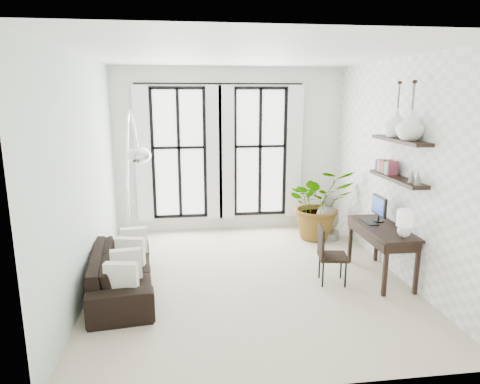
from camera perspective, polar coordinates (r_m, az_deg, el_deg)
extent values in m
plane|color=beige|center=(6.52, 1.13, -11.36)|extent=(5.00, 5.00, 0.00)
plane|color=white|center=(5.97, 1.28, 17.90)|extent=(5.00, 5.00, 0.00)
plane|color=silver|center=(6.13, -20.09, 1.97)|extent=(0.00, 5.00, 5.00)
plane|color=white|center=(6.76, 20.44, 2.89)|extent=(0.00, 5.00, 5.00)
plane|color=white|center=(8.50, -1.36, 5.57)|extent=(4.50, 0.00, 4.50)
cube|color=white|center=(8.43, -8.13, 5.04)|extent=(1.00, 0.02, 2.50)
cube|color=white|center=(8.36, -12.82, 4.80)|extent=(0.30, 0.04, 2.60)
cube|color=white|center=(8.35, -3.45, 5.08)|extent=(0.30, 0.04, 2.60)
cube|color=white|center=(8.56, 2.68, 5.28)|extent=(1.00, 0.02, 2.50)
cube|color=white|center=(8.37, -1.80, 5.11)|extent=(0.30, 0.04, 2.60)
cube|color=white|center=(8.61, 7.28, 5.23)|extent=(0.30, 0.04, 2.60)
cylinder|color=black|center=(8.29, -2.73, 14.25)|extent=(3.20, 0.03, 0.03)
cube|color=black|center=(6.52, 20.19, 1.67)|extent=(0.25, 1.30, 0.05)
cube|color=black|center=(6.44, 20.57, 6.47)|extent=(0.25, 1.30, 0.05)
cube|color=#CD335B|center=(6.98, 18.20, 3.47)|extent=(0.16, 0.04, 0.18)
cube|color=#2F36A6|center=(6.94, 18.36, 3.41)|extent=(0.16, 0.04, 0.18)
cube|color=#FFA038|center=(6.90, 18.52, 3.35)|extent=(0.16, 0.03, 0.18)
cube|color=green|center=(6.86, 18.68, 3.29)|extent=(0.16, 0.04, 0.18)
cube|color=#A649AC|center=(6.82, 18.84, 3.22)|extent=(0.16, 0.04, 0.18)
cube|color=#CE4F2D|center=(6.78, 19.01, 3.16)|extent=(0.16, 0.04, 0.18)
cube|color=#545454|center=(6.74, 19.18, 3.09)|extent=(0.16, 0.04, 0.18)
cube|color=#34B6A6|center=(6.70, 19.35, 3.02)|extent=(0.16, 0.04, 0.18)
cube|color=tan|center=(6.66, 19.52, 2.96)|extent=(0.16, 0.04, 0.18)
cube|color=#8D384A|center=(6.62, 19.69, 2.89)|extent=(0.16, 0.04, 0.18)
cone|color=gray|center=(6.15, 21.98, 1.99)|extent=(0.10, 0.10, 0.18)
cone|color=gray|center=(6.02, 22.66, 1.72)|extent=(0.10, 0.10, 0.18)
imported|color=black|center=(6.20, -15.48, -10.19)|extent=(1.01, 2.10, 0.59)
cube|color=beige|center=(5.47, -15.54, -11.06)|extent=(0.40, 0.12, 0.40)
cube|color=beige|center=(5.90, -14.93, -9.24)|extent=(0.40, 0.12, 0.40)
cube|color=beige|center=(6.33, -14.40, -7.67)|extent=(0.40, 0.12, 0.40)
cube|color=beige|center=(6.76, -13.95, -6.30)|extent=(0.40, 0.12, 0.40)
imported|color=#2D7228|center=(8.18, 10.49, -1.50)|extent=(1.25, 1.09, 1.36)
cube|color=black|center=(6.62, 18.47, -4.59)|extent=(0.56, 1.33, 0.04)
cube|color=black|center=(6.63, 18.26, -5.36)|extent=(0.51, 1.27, 0.12)
cube|color=black|center=(6.13, 18.80, -9.86)|extent=(0.05, 0.05, 0.74)
cube|color=black|center=(6.34, 22.50, -9.42)|extent=(0.05, 0.05, 0.74)
cube|color=black|center=(7.18, 14.50, -6.24)|extent=(0.05, 0.05, 0.74)
cube|color=black|center=(7.35, 17.78, -5.99)|extent=(0.05, 0.05, 0.74)
cube|color=black|center=(6.79, 18.09, -1.76)|extent=(0.04, 0.42, 0.30)
cube|color=navy|center=(6.78, 17.90, -1.77)|extent=(0.00, 0.36, 0.24)
cube|color=black|center=(6.78, 16.78, -3.77)|extent=(0.15, 0.40, 0.02)
sphere|color=silver|center=(6.17, 21.02, -4.95)|extent=(0.18, 0.18, 0.18)
cylinder|color=white|center=(6.12, 21.17, -3.25)|extent=(0.22, 0.22, 0.22)
cube|color=black|center=(6.36, 12.27, -8.42)|extent=(0.46, 0.46, 0.04)
cube|color=black|center=(6.25, 10.76, -6.56)|extent=(0.10, 0.40, 0.44)
cylinder|color=black|center=(6.25, 11.27, -10.87)|extent=(0.03, 0.03, 0.37)
cylinder|color=black|center=(6.36, 14.05, -10.60)|extent=(0.03, 0.03, 0.37)
cylinder|color=black|center=(6.53, 10.37, -9.77)|extent=(0.03, 0.03, 0.37)
cylinder|color=black|center=(6.63, 13.04, -9.54)|extent=(0.03, 0.03, 0.37)
cylinder|color=silver|center=(7.97, -14.37, -6.80)|extent=(0.37, 0.37, 0.10)
cylinder|color=silver|center=(7.81, -14.58, -3.26)|extent=(0.04, 0.04, 1.02)
ellipsoid|color=silver|center=(5.79, -13.41, 4.77)|extent=(0.33, 0.33, 0.21)
cylinder|color=gray|center=(8.35, 11.45, -5.59)|extent=(0.48, 0.48, 0.14)
ellipsoid|color=gray|center=(8.25, 11.55, -3.40)|extent=(0.43, 0.43, 0.52)
sphere|color=gray|center=(8.17, 11.65, -1.16)|extent=(0.24, 0.24, 0.24)
imported|color=white|center=(6.20, 21.80, 8.17)|extent=(0.37, 0.37, 0.38)
imported|color=white|center=(6.55, 20.10, 8.51)|extent=(0.37, 0.37, 0.38)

